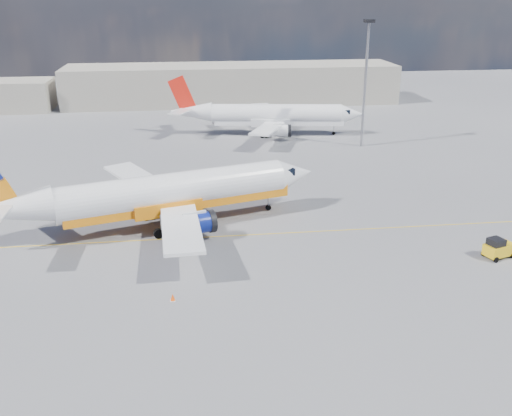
{
  "coord_description": "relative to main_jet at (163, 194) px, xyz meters",
  "views": [
    {
      "loc": [
        -5.53,
        -48.57,
        22.64
      ],
      "look_at": [
        0.82,
        1.25,
        3.5
      ],
      "focal_mm": 40.0,
      "sensor_mm": 36.0,
      "label": 1
    }
  ],
  "objects": [
    {
      "name": "ground",
      "position": [
        7.94,
        -6.17,
        -3.57
      ],
      "size": [
        240.0,
        240.0,
        0.0
      ],
      "primitive_type": "plane",
      "color": "slate",
      "rests_on": "ground"
    },
    {
      "name": "taxi_line",
      "position": [
        7.94,
        -3.17,
        -3.57
      ],
      "size": [
        70.0,
        0.15,
        0.01
      ],
      "primitive_type": "cube",
      "color": "yellow",
      "rests_on": "ground"
    },
    {
      "name": "second_jet",
      "position": [
        16.65,
        38.45,
        -0.29
      ],
      "size": [
        32.57,
        25.48,
        9.85
      ],
      "rotation": [
        0.0,
        0.0,
        -0.14
      ],
      "color": "white",
      "rests_on": "ground"
    },
    {
      "name": "gse_tug",
      "position": [
        30.11,
        -11.07,
        -2.66
      ],
      "size": [
        3.01,
        2.37,
        1.92
      ],
      "rotation": [
        0.0,
        0.0,
        0.31
      ],
      "color": "black",
      "rests_on": "ground"
    },
    {
      "name": "terminal_main",
      "position": [
        12.94,
        68.83,
        0.43
      ],
      "size": [
        70.0,
        14.0,
        8.0
      ],
      "primitive_type": "cube",
      "color": "#AFA797",
      "rests_on": "ground"
    },
    {
      "name": "floodlight_mast",
      "position": [
        29.64,
        29.09,
        7.73
      ],
      "size": [
        1.38,
        1.38,
        18.85
      ],
      "color": "#95959D",
      "rests_on": "ground"
    },
    {
      "name": "main_jet",
      "position": [
        0.0,
        0.0,
        0.0
      ],
      "size": [
        35.39,
        26.95,
        10.72
      ],
      "rotation": [
        0.0,
        0.0,
        0.29
      ],
      "color": "white",
      "rests_on": "ground"
    },
    {
      "name": "traffic_cone",
      "position": [
        0.9,
        -15.19,
        -3.28
      ],
      "size": [
        0.43,
        0.43,
        0.61
      ],
      "color": "white",
      "rests_on": "ground"
    }
  ]
}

